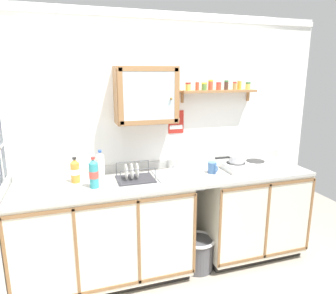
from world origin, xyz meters
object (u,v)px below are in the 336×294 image
at_px(sink, 180,176).
at_px(hot_plate_stove, 247,166).
at_px(saucepan, 236,159).
at_px(warning_sign, 176,122).
at_px(dish_rack, 134,176).
at_px(bottle_juice_amber_2, 75,171).
at_px(mug, 212,168).
at_px(wall_cabinet, 146,95).
at_px(bottle_opaque_white_1, 101,166).
at_px(bottle_detergent_teal_0, 94,174).
at_px(trash_bin, 198,252).

bearing_deg(sink, hot_plate_stove, -3.50).
bearing_deg(sink, saucepan, -1.97).
height_order(hot_plate_stove, saucepan, saucepan).
distance_m(saucepan, warning_sign, 0.71).
height_order(dish_rack, warning_sign, warning_sign).
bearing_deg(bottle_juice_amber_2, dish_rack, -10.80).
relative_size(sink, bottle_juice_amber_2, 2.05).
relative_size(mug, wall_cabinet, 0.23).
relative_size(sink, bottle_opaque_white_1, 1.70).
height_order(hot_plate_stove, mug, mug).
distance_m(bottle_opaque_white_1, dish_rack, 0.32).
xyz_separation_m(sink, hot_plate_stove, (0.72, -0.04, 0.05)).
height_order(sink, bottle_detergent_teal_0, sink).
xyz_separation_m(hot_plate_stove, mug, (-0.39, -0.01, 0.02)).
xyz_separation_m(saucepan, wall_cabinet, (-0.89, 0.16, 0.65)).
height_order(sink, wall_cabinet, wall_cabinet).
xyz_separation_m(sink, bottle_juice_amber_2, (-0.97, 0.08, 0.12)).
height_order(bottle_juice_amber_2, mug, bottle_juice_amber_2).
bearing_deg(saucepan, mug, -173.10).
height_order(sink, hot_plate_stove, sink).
bearing_deg(saucepan, warning_sign, 152.45).
relative_size(bottle_juice_amber_2, warning_sign, 1.01).
distance_m(sink, warning_sign, 0.56).
xyz_separation_m(dish_rack, warning_sign, (0.50, 0.29, 0.44)).
distance_m(sink, bottle_opaque_white_1, 0.76).
relative_size(sink, dish_rack, 1.42).
relative_size(saucepan, wall_cabinet, 0.53).
bearing_deg(bottle_juice_amber_2, bottle_opaque_white_1, -1.61).
bearing_deg(trash_bin, hot_plate_stove, 11.04).
xyz_separation_m(bottle_opaque_white_1, warning_sign, (0.80, 0.19, 0.34)).
bearing_deg(dish_rack, bottle_detergent_teal_0, -166.46).
distance_m(dish_rack, warning_sign, 0.73).
bearing_deg(saucepan, wall_cabinet, 169.68).
height_order(saucepan, warning_sign, warning_sign).
distance_m(sink, mug, 0.34).
bearing_deg(bottle_juice_amber_2, sink, -4.56).
distance_m(mug, trash_bin, 0.87).
distance_m(hot_plate_stove, dish_rack, 1.17).
bearing_deg(bottle_juice_amber_2, wall_cabinet, 5.32).
xyz_separation_m(bottle_detergent_teal_0, bottle_juice_amber_2, (-0.15, 0.19, -0.02)).
distance_m(bottle_detergent_teal_0, bottle_opaque_white_1, 0.20).
xyz_separation_m(bottle_detergent_teal_0, mug, (1.14, 0.06, -0.07)).
height_order(wall_cabinet, warning_sign, wall_cabinet).
height_order(sink, saucepan, sink).
xyz_separation_m(dish_rack, mug, (0.78, -0.03, 0.02)).
relative_size(bottle_opaque_white_1, dish_rack, 0.84).
height_order(saucepan, wall_cabinet, wall_cabinet).
height_order(bottle_opaque_white_1, bottle_juice_amber_2, bottle_opaque_white_1).
height_order(saucepan, bottle_opaque_white_1, bottle_opaque_white_1).
xyz_separation_m(dish_rack, trash_bin, (0.60, -0.13, -0.82)).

